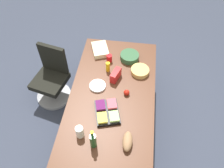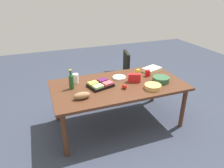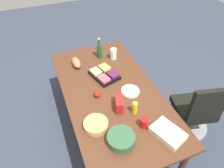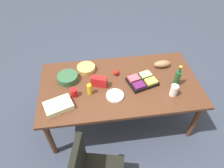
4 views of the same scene
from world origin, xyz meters
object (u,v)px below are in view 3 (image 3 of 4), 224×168
at_px(paper_plate_stack, 130,91).
at_px(bread_loaf, 76,63).
at_px(sheet_cake, 168,133).
at_px(fruit_platter, 104,74).
at_px(conference_table, 111,95).
at_px(chip_bag_red, 119,103).
at_px(wine_bottle, 100,50).
at_px(apple_red, 97,94).
at_px(mustard_bottle, 135,108).
at_px(mayo_jar, 113,54).
at_px(red_solo_cup, 144,123).
at_px(salad_bowl, 121,139).
at_px(chip_bowl, 96,125).
at_px(office_chair, 194,114).

bearing_deg(paper_plate_stack, bread_loaf, -148.08).
xyz_separation_m(sheet_cake, paper_plate_stack, (-0.69, -0.08, -0.02)).
xyz_separation_m(fruit_platter, sheet_cake, (1.08, 0.27, 0.00)).
distance_m(conference_table, chip_bag_red, 0.31).
distance_m(fruit_platter, wine_bottle, 0.45).
bearing_deg(paper_plate_stack, wine_bottle, -172.91).
relative_size(chip_bag_red, bread_loaf, 0.83).
distance_m(apple_red, paper_plate_stack, 0.40).
bearing_deg(chip_bag_red, mustard_bottle, 43.37).
distance_m(mayo_jar, paper_plate_stack, 0.73).
xyz_separation_m(mustard_bottle, paper_plate_stack, (-0.31, 0.09, -0.06)).
bearing_deg(wine_bottle, apple_red, -21.31).
bearing_deg(red_solo_cup, chip_bag_red, -157.60).
distance_m(mayo_jar, bread_loaf, 0.54).
relative_size(salad_bowl, red_solo_cup, 2.47).
distance_m(salad_bowl, chip_bowl, 0.30).
xyz_separation_m(apple_red, wine_bottle, (-0.75, 0.29, 0.08)).
relative_size(office_chair, mustard_bottle, 6.17).
bearing_deg(mayo_jar, red_solo_cup, -7.29).
relative_size(paper_plate_stack, red_solo_cup, 2.00).
height_order(office_chair, red_solo_cup, office_chair).
height_order(mustard_bottle, fruit_platter, mustard_bottle).
distance_m(office_chair, sheet_cake, 0.92).
height_order(mustard_bottle, red_solo_cup, mustard_bottle).
height_order(mustard_bottle, mayo_jar, mayo_jar).
distance_m(mustard_bottle, fruit_platter, 0.71).
bearing_deg(mayo_jar, fruit_platter, -38.09).
height_order(mayo_jar, salad_bowl, mayo_jar).
height_order(chip_bag_red, chip_bowl, chip_bag_red).
relative_size(conference_table, salad_bowl, 7.75).
relative_size(bread_loaf, salad_bowl, 0.88).
bearing_deg(red_solo_cup, salad_bowl, -73.72).
bearing_deg(conference_table, chip_bag_red, -1.76).
xyz_separation_m(fruit_platter, paper_plate_stack, (0.39, 0.19, -0.02)).
height_order(sheet_cake, chip_bowl, sheet_cake).
height_order(conference_table, salad_bowl, salad_bowl).
bearing_deg(conference_table, fruit_platter, 175.61).
distance_m(sheet_cake, salad_bowl, 0.47).
xyz_separation_m(mustard_bottle, chip_bowl, (0.02, -0.45, -0.04)).
height_order(conference_table, mustard_bottle, mustard_bottle).
height_order(office_chair, mayo_jar, office_chair).
height_order(mayo_jar, red_solo_cup, mayo_jar).
distance_m(apple_red, salad_bowl, 0.66).
bearing_deg(wine_bottle, sheet_cake, 6.94).
height_order(sheet_cake, bread_loaf, bread_loaf).
xyz_separation_m(sheet_cake, wine_bottle, (-1.51, -0.18, 0.08)).
relative_size(bread_loaf, wine_bottle, 0.78).
distance_m(fruit_platter, salad_bowl, 0.99).
bearing_deg(red_solo_cup, office_chair, 100.84).
distance_m(fruit_platter, apple_red, 0.38).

